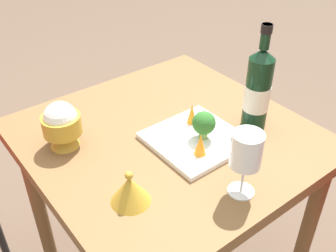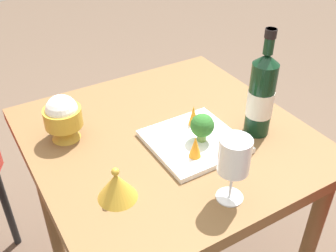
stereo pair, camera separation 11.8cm
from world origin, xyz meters
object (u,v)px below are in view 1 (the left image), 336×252
carrot_garnish_left (192,114)px  wine_bottle (258,89)px  serving_plate (195,139)px  rice_bowl (62,124)px  rice_bowl_lid (130,190)px  broccoli_floret (204,124)px  carrot_garnish_right (199,145)px  wine_glass (246,152)px

carrot_garnish_left → wine_bottle: bearing=54.5°
wine_bottle → serving_plate: 0.23m
rice_bowl → rice_bowl_lid: 0.31m
wine_bottle → broccoli_floret: 0.19m
rice_bowl → carrot_garnish_right: 0.39m
rice_bowl → serving_plate: bearing=54.7°
wine_bottle → rice_bowl_lid: size_ratio=3.26×
rice_bowl_lid → serving_plate: 0.30m
rice_bowl_lid → carrot_garnish_right: (-0.02, 0.24, 0.01)m
wine_glass → rice_bowl_lid: 0.29m
rice_bowl → rice_bowl_lid: (0.30, 0.03, -0.04)m
serving_plate → broccoli_floret: size_ratio=2.93×
carrot_garnish_right → wine_bottle: bearing=94.6°
rice_bowl → carrot_garnish_right: bearing=42.9°
wine_bottle → carrot_garnish_left: 0.21m
rice_bowl_lid → carrot_garnish_right: 0.24m
wine_bottle → serving_plate: (-0.05, -0.20, -0.12)m
rice_bowl → serving_plate: rice_bowl is taller
serving_plate → carrot_garnish_right: carrot_garnish_right is taller
serving_plate → carrot_garnish_left: 0.09m
wine_glass → rice_bowl: wine_glass is taller
rice_bowl_lid → carrot_garnish_left: (-0.15, 0.32, 0.01)m
rice_bowl → wine_glass: bearing=30.6°
wine_bottle → carrot_garnish_right: 0.25m
wine_bottle → carrot_garnish_left: (-0.11, -0.16, -0.08)m
wine_glass → rice_bowl_lid: bearing=-121.2°
broccoli_floret → carrot_garnish_left: 0.08m
wine_glass → broccoli_floret: (-0.21, 0.06, -0.06)m
wine_bottle → broccoli_floret: (-0.03, -0.18, -0.06)m
serving_plate → carrot_garnish_right: bearing=-34.7°
rice_bowl → carrot_garnish_right: rice_bowl is taller
carrot_garnish_left → wine_glass: bearing=-16.5°
wine_glass → serving_plate: size_ratio=0.71×
wine_glass → carrot_garnish_left: wine_glass is taller
rice_bowl_lid → carrot_garnish_right: rice_bowl_lid is taller
rice_bowl → rice_bowl_lid: rice_bowl is taller
wine_glass → rice_bowl_lid: size_ratio=1.79×
carrot_garnish_left → carrot_garnish_right: 0.16m
wine_glass → rice_bowl: bearing=-149.4°
rice_bowl → carrot_garnish_left: bearing=66.2°
rice_bowl_lid → wine_glass: bearing=58.8°
wine_glass → broccoli_floret: size_ratio=2.09×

